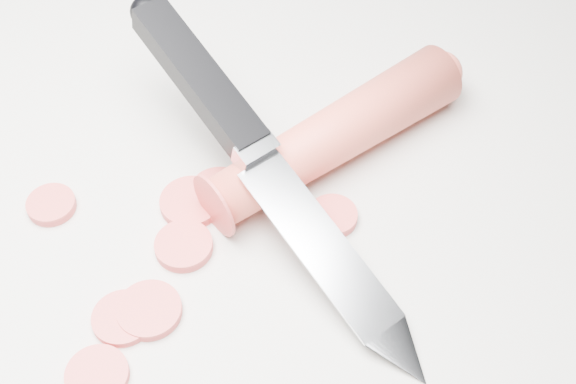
# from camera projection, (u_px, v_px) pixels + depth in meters

# --- Properties ---
(ground) EXTENTS (2.40, 2.40, 0.00)m
(ground) POSITION_uv_depth(u_px,v_px,m) (192.00, 179.00, 0.53)
(ground) COLOR beige
(ground) RESTS_ON ground
(carrot) EXTENTS (0.15, 0.17, 0.04)m
(carrot) POSITION_uv_depth(u_px,v_px,m) (334.00, 135.00, 0.53)
(carrot) COLOR #E34737
(carrot) RESTS_ON ground
(carrot_slice_0) EXTENTS (0.03, 0.03, 0.01)m
(carrot_slice_0) POSITION_uv_depth(u_px,v_px,m) (51.00, 205.00, 0.51)
(carrot_slice_0) COLOR #D53C39
(carrot_slice_0) RESTS_ON ground
(carrot_slice_1) EXTENTS (0.04, 0.04, 0.01)m
(carrot_slice_1) POSITION_uv_depth(u_px,v_px,m) (149.00, 310.00, 0.47)
(carrot_slice_1) COLOR #D53C39
(carrot_slice_1) RESTS_ON ground
(carrot_slice_2) EXTENTS (0.04, 0.04, 0.01)m
(carrot_slice_2) POSITION_uv_depth(u_px,v_px,m) (218.00, 191.00, 0.52)
(carrot_slice_2) COLOR #D53C39
(carrot_slice_2) RESTS_ON ground
(carrot_slice_3) EXTENTS (0.04, 0.04, 0.01)m
(carrot_slice_3) POSITION_uv_depth(u_px,v_px,m) (123.00, 318.00, 0.46)
(carrot_slice_3) COLOR #D53C39
(carrot_slice_3) RESTS_ON ground
(carrot_slice_4) EXTENTS (0.04, 0.04, 0.01)m
(carrot_slice_4) POSITION_uv_depth(u_px,v_px,m) (222.00, 198.00, 0.52)
(carrot_slice_4) COLOR #D53C39
(carrot_slice_4) RESTS_ON ground
(carrot_slice_5) EXTENTS (0.04, 0.04, 0.01)m
(carrot_slice_5) POSITION_uv_depth(u_px,v_px,m) (191.00, 203.00, 0.51)
(carrot_slice_5) COLOR #D53C39
(carrot_slice_5) RESTS_ON ground
(carrot_slice_6) EXTENTS (0.04, 0.04, 0.01)m
(carrot_slice_6) POSITION_uv_depth(u_px,v_px,m) (97.00, 375.00, 0.44)
(carrot_slice_6) COLOR #D53C39
(carrot_slice_6) RESTS_ON ground
(carrot_slice_7) EXTENTS (0.03, 0.03, 0.01)m
(carrot_slice_7) POSITION_uv_depth(u_px,v_px,m) (333.00, 216.00, 0.51)
(carrot_slice_7) COLOR #D53C39
(carrot_slice_7) RESTS_ON ground
(carrot_slice_8) EXTENTS (0.04, 0.04, 0.01)m
(carrot_slice_8) POSITION_uv_depth(u_px,v_px,m) (184.00, 246.00, 0.49)
(carrot_slice_8) COLOR #D53C39
(carrot_slice_8) RESTS_ON ground
(kitchen_knife) EXTENTS (0.25, 0.21, 0.09)m
(kitchen_knife) POSITION_uv_depth(u_px,v_px,m) (272.00, 170.00, 0.48)
(kitchen_knife) COLOR silver
(kitchen_knife) RESTS_ON ground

